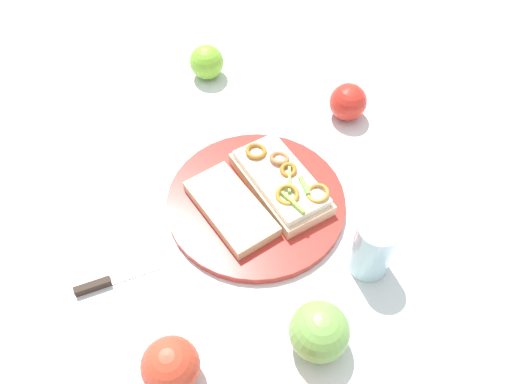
# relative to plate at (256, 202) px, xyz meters

# --- Properties ---
(ground_plane) EXTENTS (2.00, 2.00, 0.00)m
(ground_plane) POSITION_rel_plate_xyz_m (0.00, 0.00, -0.01)
(ground_plane) COLOR silver
(ground_plane) RESTS_ON ground
(plate) EXTENTS (0.29, 0.29, 0.01)m
(plate) POSITION_rel_plate_xyz_m (0.00, 0.00, 0.00)
(plate) COLOR #B43028
(plate) RESTS_ON ground_plane
(sandwich) EXTENTS (0.12, 0.20, 0.05)m
(sandwich) POSITION_rel_plate_xyz_m (-0.05, -0.01, 0.03)
(sandwich) COLOR beige
(sandwich) RESTS_ON plate
(bread_slice_side) EXTENTS (0.12, 0.18, 0.02)m
(bread_slice_side) POSITION_rel_plate_xyz_m (0.05, 0.01, 0.02)
(bread_slice_side) COLOR beige
(bread_slice_side) RESTS_ON plate
(apple_0) EXTENTS (0.09, 0.09, 0.07)m
(apple_0) POSITION_rel_plate_xyz_m (-0.24, -0.13, 0.03)
(apple_0) COLOR red
(apple_0) RESTS_ON ground_plane
(apple_1) EXTENTS (0.10, 0.10, 0.08)m
(apple_1) POSITION_rel_plate_xyz_m (0.21, 0.22, 0.03)
(apple_1) COLOR #C63F28
(apple_1) RESTS_ON ground_plane
(apple_2) EXTENTS (0.10, 0.10, 0.08)m
(apple_2) POSITION_rel_plate_xyz_m (0.01, 0.25, 0.03)
(apple_2) COLOR #75AB4B
(apple_2) RESTS_ON ground_plane
(apple_3) EXTENTS (0.07, 0.07, 0.07)m
(apple_3) POSITION_rel_plate_xyz_m (-0.03, -0.34, 0.03)
(apple_3) COLOR #7BBD31
(apple_3) RESTS_ON ground_plane
(drinking_glass) EXTENTS (0.06, 0.06, 0.10)m
(drinking_glass) POSITION_rel_plate_xyz_m (-0.11, 0.17, 0.04)
(drinking_glass) COLOR silver
(drinking_glass) RESTS_ON ground_plane
(knife) EXTENTS (0.13, 0.01, 0.01)m
(knife) POSITION_rel_plate_xyz_m (0.26, 0.05, -0.00)
(knife) COLOR silver
(knife) RESTS_ON ground_plane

